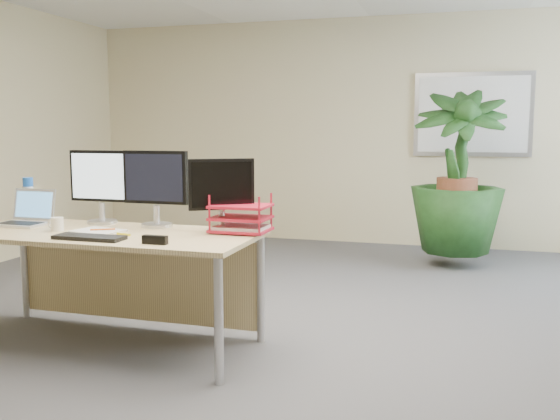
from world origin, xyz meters
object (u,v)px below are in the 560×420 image
(desk, at_px, (115,253))
(monitor_right, at_px, (156,183))
(floor_plant, at_px, (457,193))
(laptop, at_px, (27,216))
(monitor_left, at_px, (101,182))

(desk, height_order, monitor_right, monitor_right)
(floor_plant, relative_size, laptop, 4.56)
(desk, xyz_separation_m, monitor_left, (-0.22, 0.21, 0.45))
(monitor_right, relative_size, laptop, 1.54)
(monitor_left, xyz_separation_m, monitor_right, (0.43, -0.03, 0.00))
(floor_plant, distance_m, monitor_right, 3.36)
(floor_plant, height_order, monitor_right, floor_plant)
(monitor_left, bearing_deg, laptop, -158.64)
(monitor_left, bearing_deg, desk, -43.62)
(monitor_left, distance_m, monitor_right, 0.43)
(desk, xyz_separation_m, floor_plant, (2.11, 2.95, 0.16))
(laptop, bearing_deg, floor_plant, 46.29)
(monitor_left, relative_size, laptop, 1.53)
(desk, xyz_separation_m, monitor_right, (0.21, 0.18, 0.45))
(floor_plant, height_order, monitor_left, floor_plant)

